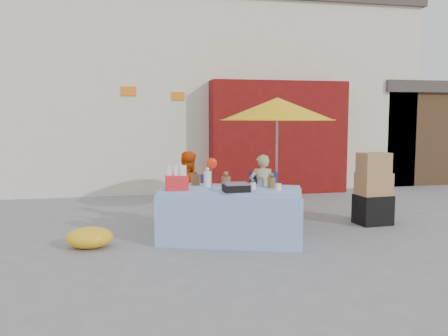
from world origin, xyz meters
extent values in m
plane|color=slate|center=(0.00, 0.00, 0.00)|extent=(80.00, 80.00, 0.00)
cube|color=silver|center=(0.00, 7.00, 2.25)|extent=(12.00, 5.00, 4.50)
cube|color=#3F3833|center=(0.00, 7.00, 4.70)|extent=(12.20, 5.20, 0.40)
cube|color=maroon|center=(2.20, 4.20, 1.30)|extent=(3.20, 0.60, 2.60)
cube|color=#4C331E|center=(6.50, 6.00, 1.20)|extent=(2.60, 3.00, 2.40)
cube|color=#3F3833|center=(6.50, 6.00, 2.55)|extent=(2.80, 3.20, 0.30)
cube|color=orange|center=(-1.20, 4.48, 2.35)|extent=(0.32, 0.04, 0.20)
cube|color=orange|center=(-0.10, 4.48, 2.25)|extent=(0.28, 0.04, 0.18)
cube|color=#92ADEA|center=(0.13, 0.11, 0.38)|extent=(2.11, 1.47, 0.76)
cube|color=#92ADEA|center=(-0.03, -0.31, 0.36)|extent=(1.88, 0.70, 0.71)
cube|color=#92ADEA|center=(0.28, 0.53, 0.36)|extent=(1.88, 0.70, 0.71)
cylinder|color=white|center=(-0.54, 0.51, 0.86)|extent=(0.14, 0.14, 0.18)
cylinder|color=brown|center=(-0.32, 0.54, 0.85)|extent=(0.16, 0.16, 0.16)
cylinder|color=white|center=(-0.18, 0.33, 0.88)|extent=(0.13, 0.13, 0.22)
cylinder|color=brown|center=(0.10, 0.34, 0.84)|extent=(0.17, 0.17, 0.14)
cylinder|color=#B2B2B7|center=(0.58, 0.18, 0.83)|extent=(0.12, 0.12, 0.12)
cylinder|color=brown|center=(0.69, 0.02, 0.84)|extent=(0.14, 0.14, 0.15)
cylinder|color=white|center=(0.40, -0.04, 0.81)|extent=(0.10, 0.10, 0.09)
cylinder|color=white|center=(0.71, -0.21, 0.81)|extent=(0.10, 0.10, 0.09)
sphere|color=brown|center=(-0.70, 0.30, 0.84)|extent=(0.15, 0.15, 0.15)
ellipsoid|color=red|center=(-0.17, 0.05, 1.13)|extent=(0.16, 0.10, 0.15)
cube|color=red|center=(-0.65, 0.06, 0.87)|extent=(0.34, 0.24, 0.20)
cube|color=black|center=(0.12, -0.21, 0.81)|extent=(0.41, 0.35, 0.09)
cube|color=navy|center=(-0.38, 0.95, 0.23)|extent=(0.56, 0.54, 0.45)
cube|color=navy|center=(-0.34, 1.16, 0.65)|extent=(0.48, 0.13, 0.40)
cube|color=navy|center=(0.87, 0.95, 0.23)|extent=(0.56, 0.54, 0.45)
cube|color=navy|center=(0.91, 1.16, 0.65)|extent=(0.48, 0.13, 0.40)
imported|color=#E54C0C|center=(-0.38, 1.10, 0.61)|extent=(0.67, 0.56, 1.22)
imported|color=tan|center=(0.87, 1.10, 0.58)|extent=(0.47, 0.35, 1.16)
cylinder|color=gray|center=(1.17, 1.25, 1.00)|extent=(0.04, 0.04, 2.00)
cone|color=#F3B00C|center=(1.17, 1.25, 1.90)|extent=(1.90, 1.90, 0.38)
cylinder|color=#F3B00C|center=(1.17, 1.25, 1.72)|extent=(1.90, 1.90, 0.02)
cube|color=black|center=(2.67, 0.69, 0.24)|extent=(0.57, 0.48, 0.49)
cube|color=#A8764C|center=(2.67, 0.69, 0.67)|extent=(0.53, 0.43, 0.37)
cube|color=#A8764C|center=(2.65, 0.67, 1.02)|extent=(0.49, 0.38, 0.33)
ellipsoid|color=yellow|center=(-1.82, 0.17, 0.14)|extent=(0.78, 0.72, 0.28)
camera|label=1|loc=(-1.36, -6.34, 1.75)|focal=38.00mm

